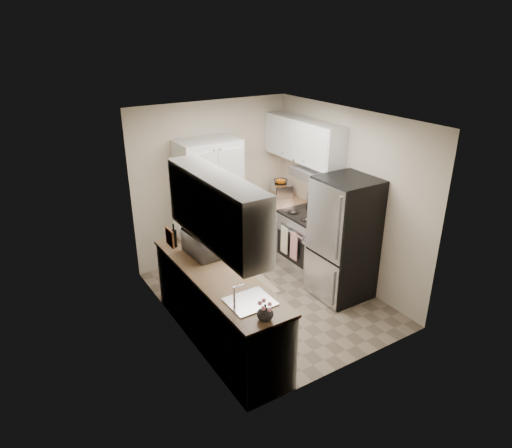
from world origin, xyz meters
name	(u,v)px	position (x,y,z in m)	size (l,w,h in m)	color
ground	(268,299)	(0.00, 0.00, 0.00)	(3.20, 3.20, 0.00)	#7A6B56
room_shell	(269,188)	(-0.02, -0.01, 1.63)	(2.64, 3.24, 2.52)	beige
pantry_cabinet	(210,205)	(-0.20, 1.32, 1.00)	(0.90, 0.55, 2.00)	silver
base_cabinet_left	(218,308)	(-0.99, -0.43, 0.44)	(0.60, 2.30, 0.88)	silver
countertop_left	(217,274)	(-0.99, -0.43, 0.90)	(0.63, 2.33, 0.04)	#846647
base_cabinet_right	(279,225)	(0.99, 1.19, 0.44)	(0.60, 0.80, 0.88)	silver
countertop_right	(280,200)	(0.99, 1.19, 0.90)	(0.63, 0.83, 0.04)	#846647
electric_range	(308,241)	(0.97, 0.39, 0.48)	(0.71, 0.78, 1.13)	#B7B7BC
refrigerator	(344,239)	(0.94, -0.41, 0.85)	(0.70, 0.72, 1.70)	#B7B7BC
microwave	(204,243)	(-0.91, 0.06, 1.07)	(0.53, 0.36, 0.29)	silver
wine_bottle	(174,236)	(-1.14, 0.44, 1.06)	(0.07, 0.07, 0.28)	black
flower_vase	(265,312)	(-1.02, -1.48, 1.00)	(0.16, 0.16, 0.17)	silver
cutting_board	(180,228)	(-0.98, 0.60, 1.09)	(0.02, 0.27, 0.34)	#48813A
toaster_oven	(282,190)	(1.09, 1.28, 1.03)	(0.29, 0.37, 0.21)	silver
fruit_basket	(281,181)	(1.08, 1.30, 1.18)	(0.22, 0.22, 0.09)	orange
kitchen_mat	(252,283)	(0.01, 0.46, 0.01)	(0.50, 0.80, 0.01)	tan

